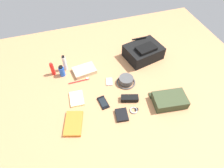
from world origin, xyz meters
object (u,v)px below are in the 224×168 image
Objects in this scene: sunscreen_spray at (52,69)px; notepad at (77,99)px; deodorant_spray at (62,71)px; wallet at (122,115)px; backpack at (143,52)px; sunglasses_case at (130,98)px; bucket_hat at (126,81)px; toothpaste_tube at (65,63)px; toothbrush at (80,81)px; paperback_novel at (74,124)px; wristwatch at (134,110)px; cell_phone at (103,103)px; toiletry_pouch at (169,100)px; media_player at (109,82)px; folded_towel at (84,70)px.

sunscreen_spray is 0.88× the size of notepad.
deodorant_spray is 1.00× the size of wallet.
backpack is at bearing -2.10° from sunscreen_spray.
sunscreen_spray is 0.75m from wallet.
backpack is 2.72× the size of sunglasses_case.
toothpaste_tube is (-0.48, 0.32, 0.05)m from bucket_hat.
deodorant_spray is 0.19m from toothbrush.
wristwatch is at bearing -2.86° from paperback_novel.
sunscreen_spray reaches higher than toothbrush.
cell_phone is 0.25m from wristwatch.
bucket_hat is 1.26× the size of cell_phone.
toiletry_pouch is at bearing -16.69° from cell_phone.
media_player is at bearing 130.46° from sunglasses_case.
deodorant_spray is at bearing 123.38° from cell_phone.
sunscreen_spray reaches higher than wristwatch.
toothpaste_tube is 1.47× the size of wallet.
wristwatch is at bearing -97.60° from bucket_hat.
paperback_novel reaches higher than notepad.
toiletry_pouch reaches higher than media_player.
bucket_hat is at bearing -135.94° from backpack.
toothpaste_tube is 0.44m from media_player.
cell_phone is 0.40m from folded_towel.
backpack is 0.79m from notepad.
wristwatch is (-0.31, -0.56, -0.06)m from backpack.
bucket_hat is at bearing -19.46° from media_player.
bucket_hat is 1.52× the size of deodorant_spray.
toothpaste_tube is 0.76m from wristwatch.
backpack is at bearing 27.11° from notepad.
backpack is 2.54× the size of notepad.
toothpaste_tube is 0.19m from folded_towel.
folded_towel is at bearing -28.24° from toothpaste_tube.
cell_phone is at bearing -79.79° from folded_towel.
toiletry_pouch is 1.86× the size of notepad.
deodorant_spray is at bearing 131.04° from wallet.
sunglasses_case is at bearing -42.64° from toothbrush.
sunglasses_case is (0.28, -0.42, 0.00)m from folded_towel.
toothpaste_tube reaches higher than media_player.
wallet is at bearing -179.39° from toiletry_pouch.
sunscreen_spray reaches higher than paperback_novel.
backpack reaches higher than toothbrush.
toiletry_pouch is 2.11× the size of sunscreen_spray.
notepad is 1.07× the size of sunglasses_case.
toiletry_pouch is 0.40m from bucket_hat.
paperback_novel is 1.24× the size of toothbrush.
paperback_novel is 0.48m from sunglasses_case.
toothbrush is at bearing 72.27° from paperback_novel.
folded_towel is at bearing 100.21° from cell_phone.
backpack is at bearing 88.39° from toiletry_pouch.
bucket_hat is 0.29m from cell_phone.
toothbrush is at bearing -121.01° from folded_towel.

